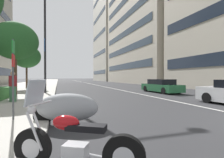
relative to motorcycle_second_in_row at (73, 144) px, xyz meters
The scene contains 11 objects.
sidewalk_right_plaza 30.65m from the motorcycle_second_in_row, ahead, with size 160.00×8.88×0.15m, color #B2ADA3.
lane_centre_stripe 35.90m from the motorcycle_second_in_row, 10.92° to the right, with size 110.00×0.16×0.01m, color silver.
motorcycle_second_in_row is the anchor object (origin of this frame).
motorcycle_nearest_camera 2.77m from the motorcycle_second_in_row, ahead, with size 1.38×2.15×1.01m.
car_lead_in_lane 14.90m from the motorcycle_second_in_row, 39.77° to the right, with size 4.74×1.95×1.32m.
parking_sign_by_curb 3.99m from the motorcycle_second_in_row, 25.67° to the left, with size 0.32×0.06×2.62m.
street_lamp_with_banners 13.96m from the motorcycle_second_in_row, ahead, with size 1.26×2.74×9.11m.
street_tree_mid_sidewalk 13.02m from the motorcycle_second_in_row, 16.00° to the left, with size 3.41×3.41×5.66m.
street_tree_by_lamp_post 20.57m from the motorcycle_second_in_row, 11.23° to the left, with size 3.30×3.30×5.34m.
pedestrian_on_plaza 8.30m from the motorcycle_second_in_row, 18.84° to the left, with size 0.48×0.45×1.70m.
office_tower_near_left 74.31m from the motorcycle_second_in_row, 21.20° to the right, with size 22.92×19.12×45.68m.
Camera 1 is at (-2.97, 7.02, 1.53)m, focal length 26.54 mm.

